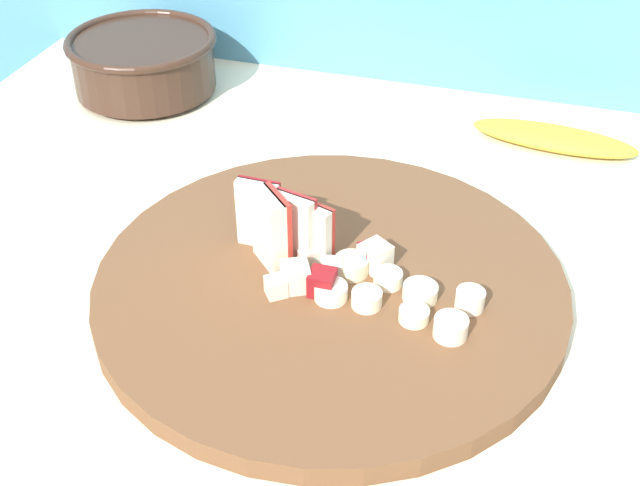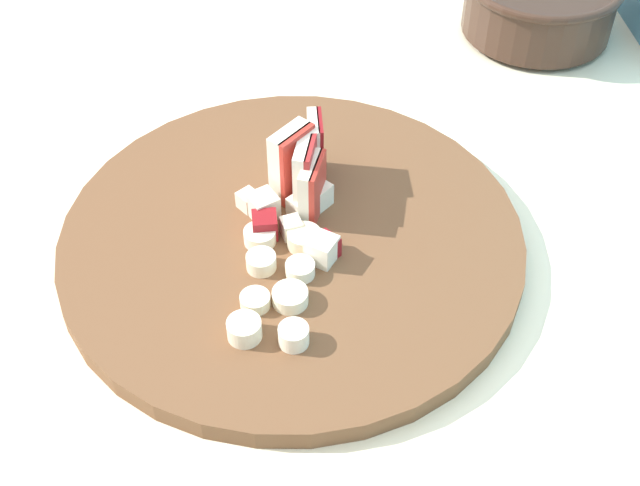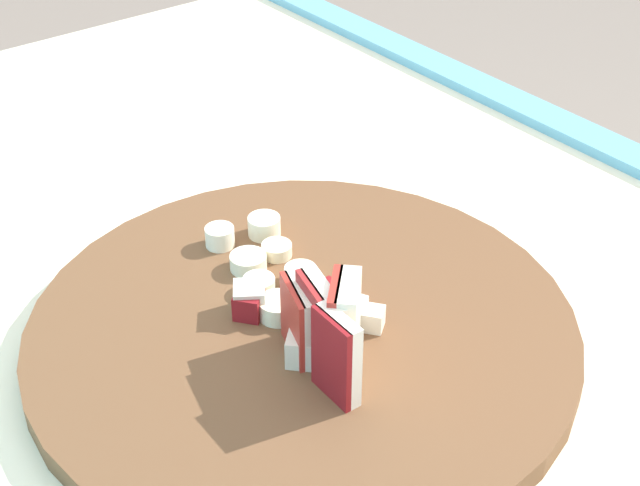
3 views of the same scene
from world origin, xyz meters
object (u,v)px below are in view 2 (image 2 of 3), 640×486
banana_slice_rows (277,282)px  apple_dice_pile (293,220)px  apple_wedge_fan (305,168)px  ceramic_bowl (540,2)px  cutting_board (292,241)px

banana_slice_rows → apple_dice_pile: bearing=165.2°
apple_wedge_fan → ceramic_bowl: bearing=133.7°
apple_wedge_fan → ceramic_bowl: (-0.26, 0.27, -0.01)m
cutting_board → ceramic_bowl: bearing=136.8°
apple_wedge_fan → ceramic_bowl: 0.38m
apple_dice_pile → ceramic_bowl: ceramic_bowl is taller
apple_dice_pile → banana_slice_rows: apple_dice_pile is taller
ceramic_bowl → cutting_board: bearing=-43.2°
apple_wedge_fan → apple_dice_pile: (0.04, -0.01, -0.02)m
banana_slice_rows → ceramic_bowl: bearing=140.3°
cutting_board → apple_wedge_fan: 0.06m
apple_dice_pile → banana_slice_rows: (0.06, -0.02, -0.00)m
apple_dice_pile → banana_slice_rows: 0.07m
apple_dice_pile → ceramic_bowl: size_ratio=0.55×
apple_wedge_fan → cutting_board: bearing=-18.2°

